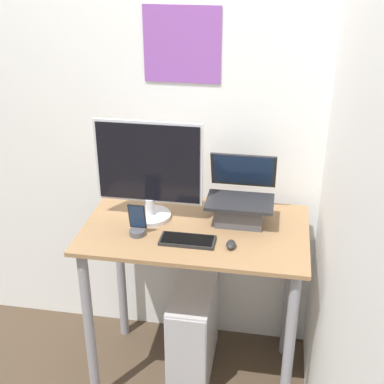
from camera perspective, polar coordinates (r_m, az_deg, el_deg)
The scene contains 9 objects.
wall_back at distance 2.65m, azimuth 1.81°, elevation 7.95°, with size 6.00×0.06×2.60m.
wall_side_right at distance 1.99m, azimuth 16.16°, elevation 0.50°, with size 0.05×6.00×2.60m.
desk at distance 2.56m, azimuth 0.36°, elevation -7.45°, with size 1.03×0.62×0.90m.
laptop at distance 2.48m, azimuth 5.16°, elevation -1.30°, with size 0.31×0.28×0.30m.
monitor at distance 2.45m, azimuth -4.62°, elevation 2.11°, with size 0.50×0.19×0.48m.
keyboard at distance 2.35m, azimuth -0.49°, elevation -5.17°, with size 0.24×0.11×0.02m.
mouse at distance 2.31m, azimuth 4.17°, elevation -5.61°, with size 0.04×0.07×0.03m.
cell_phone at distance 2.39m, azimuth -5.86°, elevation -3.61°, with size 0.08×0.07×0.15m.
computer_tower at distance 2.88m, azimuth 0.16°, elevation -14.36°, with size 0.20×0.48×0.52m.
Camera 1 is at (0.35, -1.80, 2.13)m, focal length 50.00 mm.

